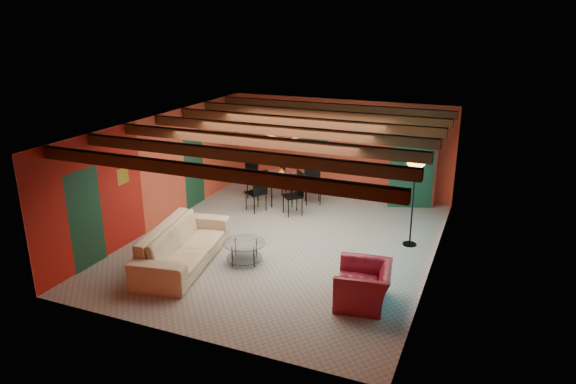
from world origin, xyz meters
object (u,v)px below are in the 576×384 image
at_px(sofa, 184,245).
at_px(floor_lamp, 413,205).
at_px(coffee_table, 245,252).
at_px(dining_table, 282,184).
at_px(potted_plant, 417,125).
at_px(armoire, 413,170).
at_px(armchair, 363,285).
at_px(vase, 282,160).

height_order(sofa, floor_lamp, floor_lamp).
height_order(coffee_table, dining_table, dining_table).
relative_size(sofa, potted_plant, 5.50).
relative_size(armoire, potted_plant, 3.79).
xyz_separation_m(floor_lamp, potted_plant, (-0.45, 2.74, 1.24)).
distance_m(dining_table, potted_plant, 3.90).
distance_m(sofa, potted_plant, 6.84).
bearing_deg(sofa, coffee_table, -75.62).
distance_m(armoire, floor_lamp, 2.77).
distance_m(armchair, coffee_table, 2.79).
xyz_separation_m(armchair, dining_table, (-3.40, 4.25, 0.22)).
relative_size(dining_table, vase, 11.86).
relative_size(armchair, dining_table, 0.49).
distance_m(sofa, armoire, 6.63).
relative_size(armchair, floor_lamp, 0.58).
bearing_deg(vase, armchair, -51.33).
height_order(armchair, armoire, armoire).
height_order(coffee_table, floor_lamp, floor_lamp).
relative_size(sofa, armchair, 2.57).
relative_size(dining_table, floor_lamp, 1.16).
bearing_deg(armchair, armoire, 171.90).
relative_size(armchair, potted_plant, 2.14).
bearing_deg(armoire, armchair, -106.90).
bearing_deg(coffee_table, sofa, -155.29).
height_order(armchair, dining_table, dining_table).
bearing_deg(coffee_table, dining_table, 100.99).
distance_m(floor_lamp, vase, 4.00).
relative_size(armchair, coffee_table, 1.22).
height_order(sofa, vase, vase).
distance_m(dining_table, armoire, 3.57).
bearing_deg(armchair, dining_table, -150.65).
bearing_deg(vase, armoire, 22.15).
bearing_deg(armoire, vase, -175.97).
bearing_deg(coffee_table, armoire, 62.34).
bearing_deg(potted_plant, floor_lamp, -80.66).
distance_m(sofa, armchair, 3.84).
height_order(dining_table, floor_lamp, floor_lamp).
distance_m(dining_table, vase, 0.67).
distance_m(armoire, vase, 3.56).
relative_size(floor_lamp, vase, 10.19).
distance_m(sofa, coffee_table, 1.26).
bearing_deg(dining_table, coffee_table, -79.01).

